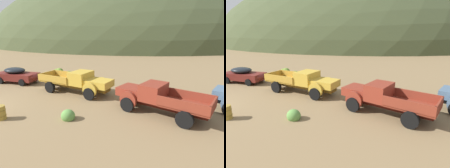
# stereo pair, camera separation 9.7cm
# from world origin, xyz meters

# --- Properties ---
(hill_far_left) EXTENTS (112.11, 84.22, 50.28)m
(hill_far_left) POSITION_xyz_m (-19.76, 71.05, 0.00)
(hill_far_left) COLOR #424C2D
(hill_far_left) RESTS_ON ground
(car_oxblood) EXTENTS (4.70, 2.36, 1.57)m
(car_oxblood) POSITION_xyz_m (-2.72, 6.45, 0.82)
(car_oxblood) COLOR maroon
(car_oxblood) RESTS_ON ground
(truck_faded_yellow) EXTENTS (6.70, 2.65, 1.89)m
(truck_faded_yellow) POSITION_xyz_m (5.00, 6.01, 0.99)
(truck_faded_yellow) COLOR brown
(truck_faded_yellow) RESTS_ON ground
(truck_rust_red) EXTENTS (6.22, 3.38, 1.89)m
(truck_rust_red) POSITION_xyz_m (11.41, 4.68, 0.99)
(truck_rust_red) COLOR #42140D
(truck_rust_red) RESTS_ON ground
(oil_drum_by_truck) EXTENTS (0.61, 0.61, 0.84)m
(oil_drum_by_truck) POSITION_xyz_m (3.27, -0.04, 0.42)
(oil_drum_by_truck) COLOR olive
(oil_drum_by_truck) RESTS_ON ground
(bush_front_right) EXTENTS (1.33, 1.08, 1.12)m
(bush_front_right) POSITION_xyz_m (-1.26, 10.88, 0.28)
(bush_front_right) COLOR olive
(bush_front_right) RESTS_ON ground
(bush_front_left) EXTENTS (1.23, 1.31, 1.08)m
(bush_front_left) POSITION_xyz_m (0.94, 9.88, 0.25)
(bush_front_left) COLOR #4C8438
(bush_front_left) RESTS_ON ground
(bush_back_edge) EXTENTS (0.89, 0.78, 0.79)m
(bush_back_edge) POSITION_xyz_m (6.91, 1.56, 0.20)
(bush_back_edge) COLOR #5B8E42
(bush_back_edge) RESTS_ON ground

